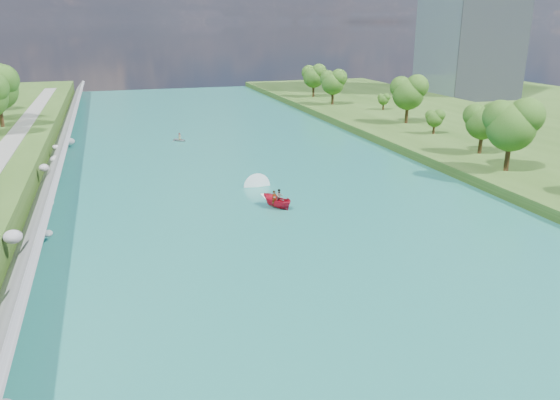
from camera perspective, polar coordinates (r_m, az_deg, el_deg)
name	(u,v)px	position (r m, az deg, el deg)	size (l,w,h in m)	color
ground	(321,256)	(51.64, 4.33, -5.82)	(260.00, 260.00, 0.00)	#2D5119
river_water	(263,194)	(69.39, -1.74, 0.61)	(55.00, 240.00, 0.10)	#1B675F
riprap_bank	(42,201)	(66.49, -23.57, -0.14)	(4.75, 236.00, 4.29)	slate
trees_east	(444,109)	(98.81, 16.72, 9.05)	(14.47, 143.72, 11.56)	#2B5115
motorboat	(273,198)	(65.47, -0.72, 0.22)	(3.60, 18.96, 2.20)	red
raft	(180,139)	(102.30, -10.44, 6.27)	(3.23, 3.30, 1.48)	#9B9DA3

